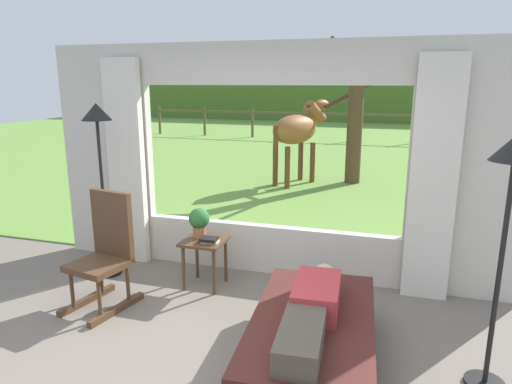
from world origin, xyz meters
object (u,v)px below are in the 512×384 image
object	(u,v)px
potted_plant	(199,221)
floor_lamp_left	(98,138)
rocking_chair	(106,251)
book_stack	(209,240)
pasture_tree	(355,114)
side_table	(205,248)
recliner_sofa	(312,342)
horse	(297,130)
floor_lamp_right	(511,187)
reclining_person	(312,308)

from	to	relation	value
potted_plant	floor_lamp_left	world-z (taller)	floor_lamp_left
rocking_chair	floor_lamp_left	xyz separation A→B (m)	(-0.43, 0.62, 1.00)
potted_plant	book_stack	world-z (taller)	potted_plant
floor_lamp_left	pasture_tree	distance (m)	6.03
side_table	potted_plant	size ratio (longest dim) A/B	1.63
recliner_sofa	potted_plant	size ratio (longest dim) A/B	5.49
horse	floor_lamp_right	bearing A→B (deg)	-39.70
reclining_person	pasture_tree	distance (m)	6.81
reclining_person	horse	size ratio (longest dim) A/B	0.81
rocking_chair	floor_lamp_right	bearing A→B (deg)	6.49
reclining_person	horse	xyz separation A→B (m)	(-1.45, 6.29, 0.63)
recliner_sofa	potted_plant	bearing A→B (deg)	137.17
rocking_chair	floor_lamp_right	size ratio (longest dim) A/B	0.61
reclining_person	rocking_chair	world-z (taller)	rocking_chair
recliner_sofa	floor_lamp_right	distance (m)	1.77
book_stack	horse	xyz separation A→B (m)	(-0.19, 5.21, 0.61)
rocking_chair	pasture_tree	xyz separation A→B (m)	(1.77, 6.24, 0.92)
recliner_sofa	horse	size ratio (longest dim) A/B	1.00
book_stack	pasture_tree	distance (m)	5.80
book_stack	floor_lamp_right	distance (m)	2.81
side_table	pasture_tree	bearing A→B (deg)	79.66
recliner_sofa	book_stack	size ratio (longest dim) A/B	9.15
reclining_person	side_table	bearing A→B (deg)	135.79
reclining_person	pasture_tree	world-z (taller)	pasture_tree
rocking_chair	side_table	world-z (taller)	rocking_chair
reclining_person	rocking_chair	distance (m)	2.16
floor_lamp_right	horse	bearing A→B (deg)	113.86
recliner_sofa	horse	xyz separation A→B (m)	(-1.45, 6.24, 0.94)
rocking_chair	potted_plant	size ratio (longest dim) A/B	3.50
book_stack	reclining_person	bearing A→B (deg)	-40.61
rocking_chair	horse	world-z (taller)	horse
recliner_sofa	book_stack	distance (m)	1.67
potted_plant	rocking_chair	bearing A→B (deg)	-133.45
potted_plant	horse	bearing A→B (deg)	90.28
floor_lamp_left	horse	world-z (taller)	floor_lamp_left
reclining_person	potted_plant	distance (m)	1.88
potted_plant	reclining_person	bearing A→B (deg)	-40.22
rocking_chair	side_table	xyz separation A→B (m)	(0.75, 0.65, -0.12)
book_stack	floor_lamp_right	xyz separation A→B (m)	(2.50, -0.88, 0.92)
potted_plant	pasture_tree	world-z (taller)	pasture_tree
rocking_chair	horse	xyz separation A→B (m)	(0.65, 5.79, 0.61)
reclining_person	pasture_tree	bearing A→B (deg)	88.99
rocking_chair	pasture_tree	bearing A→B (deg)	85.63
side_table	pasture_tree	distance (m)	5.77
potted_plant	pasture_tree	distance (m)	5.69
potted_plant	floor_lamp_left	xyz separation A→B (m)	(-1.10, -0.09, 0.85)
rocking_chair	horse	bearing A→B (deg)	95.12
book_stack	floor_lamp_left	xyz separation A→B (m)	(-1.26, 0.03, 1.00)
horse	potted_plant	bearing A→B (deg)	-63.28
potted_plant	recliner_sofa	bearing A→B (deg)	-39.03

